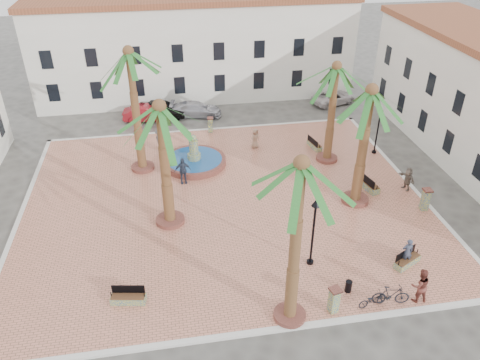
{
  "coord_description": "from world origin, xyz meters",
  "views": [
    {
      "loc": [
        -3.34,
        -25.41,
        17.53
      ],
      "look_at": [
        1.0,
        0.0,
        1.6
      ],
      "focal_mm": 35.0,
      "sensor_mm": 36.0,
      "label": 1
    }
  ],
  "objects": [
    {
      "name": "lamppost_e",
      "position": [
        12.4,
        4.56,
        2.77
      ],
      "size": [
        0.42,
        0.42,
        3.87
      ],
      "color": "black",
      "rests_on": "plaza"
    },
    {
      "name": "cyclist_a",
      "position": [
        8.82,
        -7.82,
        0.99
      ],
      "size": [
        0.64,
        0.45,
        1.68
      ],
      "primitive_type": "imported",
      "rotation": [
        0.0,
        0.0,
        3.07
      ],
      "color": "#363E53",
      "rests_on": "plaza"
    },
    {
      "name": "lamppost_s",
      "position": [
        3.73,
        -6.88,
        3.02
      ],
      "size": [
        0.46,
        0.46,
        4.23
      ],
      "color": "black",
      "rests_on": "plaza"
    },
    {
      "name": "kerb_e",
      "position": [
        13.0,
        0.0,
        0.08
      ],
      "size": [
        0.3,
        22.3,
        0.16
      ],
      "primitive_type": "cube",
      "color": "silver",
      "rests_on": "ground"
    },
    {
      "name": "pedestrian_east",
      "position": [
        12.4,
        -0.75,
        0.97
      ],
      "size": [
        0.81,
        1.6,
        1.65
      ],
      "primitive_type": "imported",
      "rotation": [
        0.0,
        0.0,
        -1.35
      ],
      "color": "#6E6055",
      "rests_on": "plaza"
    },
    {
      "name": "bollard_n",
      "position": [
        0.25,
        10.4,
        0.83
      ],
      "size": [
        0.55,
        0.55,
        1.32
      ],
      "rotation": [
        0.0,
        0.0,
        -0.18
      ],
      "color": "gray",
      "rests_on": "plaza"
    },
    {
      "name": "pedestrian_fountain_a",
      "position": [
        3.41,
        6.97,
        0.96
      ],
      "size": [
        0.94,
        0.92,
        1.63
      ],
      "primitive_type": "imported",
      "rotation": [
        0.0,
        0.0,
        0.73
      ],
      "color": "#9F7960",
      "rests_on": "plaza"
    },
    {
      "name": "palm_s",
      "position": [
        1.64,
        -10.4,
        7.74
      ],
      "size": [
        5.06,
        5.06,
        8.83
      ],
      "color": "brown",
      "rests_on": "plaza"
    },
    {
      "name": "car_red",
      "position": [
        -4.98,
        14.01,
        0.71
      ],
      "size": [
        4.41,
        1.86,
        1.42
      ],
      "primitive_type": "imported",
      "rotation": [
        0.0,
        0.0,
        1.48
      ],
      "color": "maroon",
      "rests_on": "ground"
    },
    {
      "name": "car_silver",
      "position": [
        -0.64,
        14.25,
        0.67
      ],
      "size": [
        4.87,
        2.71,
        1.34
      ],
      "primitive_type": "imported",
      "rotation": [
        0.0,
        0.0,
        1.38
      ],
      "color": "#B8B9C2",
      "rests_on": "ground"
    },
    {
      "name": "bicycle_a",
      "position": [
        5.8,
        -10.4,
        0.55
      ],
      "size": [
        1.59,
        0.77,
        0.8
      ],
      "primitive_type": "imported",
      "rotation": [
        0.0,
        0.0,
        1.73
      ],
      "color": "black",
      "rests_on": "plaza"
    },
    {
      "name": "bollard_se",
      "position": [
        3.8,
        -10.4,
        0.9
      ],
      "size": [
        0.62,
        0.62,
        1.45
      ],
      "rotation": [
        0.0,
        0.0,
        0.23
      ],
      "color": "gray",
      "rests_on": "plaza"
    },
    {
      "name": "fountain",
      "position": [
        -1.58,
        5.12,
        0.48
      ],
      "size": [
        4.68,
        4.68,
        2.42
      ],
      "color": "brown",
      "rests_on": "plaza"
    },
    {
      "name": "kerb_s",
      "position": [
        0.0,
        -11.0,
        0.08
      ],
      "size": [
        26.3,
        0.3,
        0.16
      ],
      "primitive_type": "cube",
      "color": "silver",
      "rests_on": "ground"
    },
    {
      "name": "plaza",
      "position": [
        0.0,
        0.0,
        0.07
      ],
      "size": [
        26.0,
        22.0,
        0.15
      ],
      "primitive_type": "cube",
      "color": "tan",
      "rests_on": "ground"
    },
    {
      "name": "palm_nw",
      "position": [
        -5.39,
        5.12,
        7.91
      ],
      "size": [
        5.46,
        5.46,
        9.07
      ],
      "color": "brown",
      "rests_on": "plaza"
    },
    {
      "name": "building_north",
      "position": [
        -0.0,
        19.99,
        4.77
      ],
      "size": [
        30.4,
        7.4,
        9.5
      ],
      "color": "white",
      "rests_on": "ground"
    },
    {
      "name": "bench_e",
      "position": [
        9.85,
        -0.21,
        0.44
      ],
      "size": [
        1.03,
        2.05,
        1.04
      ],
      "rotation": [
        0.0,
        0.0,
        1.8
      ],
      "color": "gray",
      "rests_on": "plaza"
    },
    {
      "name": "bench_ne",
      "position": [
        8.04,
        6.16,
        0.39
      ],
      "size": [
        0.84,
        1.7,
        0.86
      ],
      "rotation": [
        0.0,
        0.0,
        1.79
      ],
      "color": "gray",
      "rests_on": "plaza"
    },
    {
      "name": "palm_e",
      "position": [
        8.42,
        -1.54,
        6.92
      ],
      "size": [
        5.76,
        5.76,
        8.1
      ],
      "color": "brown",
      "rests_on": "plaza"
    },
    {
      "name": "bicycle_b",
      "position": [
        6.73,
        -10.4,
        0.71
      ],
      "size": [
        1.92,
        0.82,
        1.12
      ],
      "primitive_type": "imported",
      "rotation": [
        0.0,
        0.0,
        1.4
      ],
      "color": "black",
      "rests_on": "plaza"
    },
    {
      "name": "cyclist_b",
      "position": [
        8.17,
        -10.4,
        1.12
      ],
      "size": [
        0.99,
        0.79,
        1.94
      ],
      "primitive_type": "imported",
      "rotation": [
        0.0,
        0.0,
        3.08
      ],
      "color": "brown",
      "rests_on": "plaza"
    },
    {
      "name": "litter_bin",
      "position": [
        5.01,
        -9.27,
        0.48
      ],
      "size": [
        0.34,
        0.34,
        0.66
      ],
      "primitive_type": "cylinder",
      "color": "black",
      "rests_on": "plaza"
    },
    {
      "name": "car_black",
      "position": [
        -3.63,
        14.67,
        0.77
      ],
      "size": [
        4.83,
        2.9,
        1.54
      ],
      "primitive_type": "imported",
      "rotation": [
        0.0,
        0.0,
        1.31
      ],
      "color": "black",
      "rests_on": "ground"
    },
    {
      "name": "pedestrian_north",
      "position": [
        -4.01,
        7.77,
        1.07
      ],
      "size": [
        1.12,
        1.36,
        1.83
      ],
      "primitive_type": "imported",
      "rotation": [
        0.0,
        0.0,
        2.01
      ],
      "color": "#515156",
      "rests_on": "plaza"
    },
    {
      "name": "ground",
      "position": [
        0.0,
        0.0,
        0.0
      ],
      "size": [
        120.0,
        120.0,
        0.0
      ],
      "primitive_type": "plane",
      "color": "#56544F",
      "rests_on": "ground"
    },
    {
      "name": "pedestrian_fountain_b",
      "position": [
        -2.56,
        2.63,
        1.12
      ],
      "size": [
        1.18,
        0.57,
        1.95
      ],
      "primitive_type": "imported",
      "rotation": [
        0.0,
        0.0,
        0.08
      ],
      "color": "#2C3A51",
      "rests_on": "plaza"
    },
    {
      "name": "kerb_w",
      "position": [
        -13.0,
        0.0,
        0.08
      ],
      "size": [
        0.3,
        22.3,
        0.16
      ],
      "primitive_type": "cube",
      "color": "silver",
      "rests_on": "ground"
    },
    {
      "name": "bench_se",
      "position": [
        8.9,
        -7.88,
        0.4
      ],
      "size": [
        1.76,
        1.24,
        0.9
      ],
      "rotation": [
        0.0,
        0.0,
        0.47
      ],
      "color": "gray",
      "rests_on": "plaza"
    },
    {
      "name": "palm_ne",
      "position": [
        8.4,
        4.14,
        6.59
      ],
      "size": [
        5.2,
        5.2,
        7.65
      ],
      "color": "brown",
      "rests_on": "plaza"
    },
    {
      "name": "palm_sw",
      "position": [
        -3.68,
        -1.8,
        6.88
      ],
      "size": [
        5.76,
        5.76,
        8.05
      ],
      "color": "brown",
      "rests_on": "plaza"
    },
    {
      "name": "kerb_n",
      "position": [
        0.0,
        11.0,
        0.08
      ],
      "size": [
        26.3,
        0.3,
        0.16
      ],
      "primitive_type": "cube",
      "color": "silver",
      "rests_on": "ground"
    },
    {
      "name": "car_white",
      "position": [
        12.77,
        14.98,
        0.61
      ],
      "size": [
        4.83,
        3.28,
        1.23
      ],
      "primitive_type": "imported",
      "rotation": [
        0.0,
        0.0,
        1.88
      ],
      "color": "silver",
      "rests_on": "ground"
    },
    {
      "name": "bollard_e",
      "position": [
        12.4,
        -3.19,
        0.94
      ],
      "size": [
        0.55,
        0.55,
        1.52
      ],
      "rotation": [
        0.0,
        0.0,
        -0.02
      ],
      "color": "gray",
      "rests_on": "plaza"
    },
    {
      "name": "bench_s",
      "position": [
        -5.99,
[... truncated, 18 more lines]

